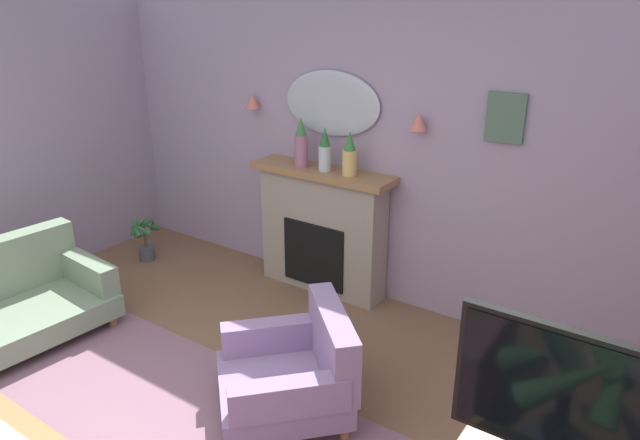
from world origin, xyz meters
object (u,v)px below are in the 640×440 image
object	(u,v)px
wall_mirror	(331,103)
tv_flatscreen	(575,412)
mantel_vase_left	(325,150)
potted_plant_small_fern	(145,236)
wall_sconce_left	(252,101)
mantel_vase_right	(350,156)
armchair_near_fireplace	(296,370)
mantel_vase_centre	(301,144)
wall_sconce_right	(419,121)
framed_picture	(505,118)
fireplace	(322,231)

from	to	relation	value
wall_mirror	tv_flatscreen	bearing A→B (deg)	-42.68
mantel_vase_left	potted_plant_small_fern	bearing A→B (deg)	-165.31
wall_mirror	wall_sconce_left	distance (m)	0.85
mantel_vase_right	armchair_near_fireplace	bearing A→B (deg)	-70.19
armchair_near_fireplace	tv_flatscreen	world-z (taller)	tv_flatscreen
mantel_vase_left	wall_sconce_left	size ratio (longest dim) A/B	2.69
mantel_vase_centre	wall_mirror	bearing A→B (deg)	40.36
wall_sconce_left	tv_flatscreen	bearing A→B (deg)	-34.11
mantel_vase_left	mantel_vase_right	distance (m)	0.25
wall_sconce_right	tv_flatscreen	size ratio (longest dim) A/B	0.17
framed_picture	potted_plant_small_fern	distance (m)	3.73
wall_sconce_left	armchair_near_fireplace	xyz separation A→B (m)	(1.69, -1.62, -1.35)
wall_sconce_left	tv_flatscreen	xyz separation A→B (m)	(3.40, -2.30, -0.41)
wall_mirror	wall_sconce_left	xyz separation A→B (m)	(-0.85, -0.05, -0.05)
fireplace	potted_plant_small_fern	world-z (taller)	fireplace
fireplace	framed_picture	distance (m)	1.91
armchair_near_fireplace	wall_mirror	bearing A→B (deg)	116.72
fireplace	framed_picture	xyz separation A→B (m)	(1.50, 0.15, 1.18)
mantel_vase_right	framed_picture	bearing A→B (deg)	8.53
mantel_vase_centre	fireplace	bearing A→B (deg)	8.06
armchair_near_fireplace	fireplace	bearing A→B (deg)	118.81
wall_sconce_left	wall_sconce_right	bearing A→B (deg)	0.00
mantel_vase_centre	wall_mirror	size ratio (longest dim) A/B	0.46
wall_mirror	armchair_near_fireplace	size ratio (longest dim) A/B	0.84
wall_sconce_left	armchair_near_fireplace	world-z (taller)	wall_sconce_left
mantel_vase_left	framed_picture	distance (m)	1.52
mantel_vase_centre	framed_picture	xyz separation A→B (m)	(1.70, 0.18, 0.39)
wall_sconce_left	potted_plant_small_fern	size ratio (longest dim) A/B	0.28
wall_sconce_left	armchair_near_fireplace	size ratio (longest dim) A/B	0.12
potted_plant_small_fern	mantel_vase_right	bearing A→B (deg)	13.05
mantel_vase_left	tv_flatscreen	size ratio (longest dim) A/B	0.45
fireplace	potted_plant_small_fern	distance (m)	1.95
mantel_vase_left	wall_sconce_right	size ratio (longest dim) A/B	2.69
mantel_vase_right	mantel_vase_centre	bearing A→B (deg)	-180.00
mantel_vase_right	wall_sconce_left	bearing A→B (deg)	174.04
framed_picture	armchair_near_fireplace	distance (m)	2.31
mantel_vase_left	framed_picture	xyz separation A→B (m)	(1.45, 0.18, 0.41)
mantel_vase_left	wall_sconce_right	xyz separation A→B (m)	(0.80, 0.12, 0.32)
mantel_vase_centre	mantel_vase_right	xyz separation A→B (m)	(0.50, 0.00, -0.03)
mantel_vase_right	wall_sconce_left	world-z (taller)	wall_sconce_left
mantel_vase_left	wall_sconce_right	distance (m)	0.87
potted_plant_small_fern	wall_sconce_left	bearing A→B (deg)	31.68
fireplace	mantel_vase_left	distance (m)	0.77
mantel_vase_centre	wall_mirror	world-z (taller)	wall_mirror
tv_flatscreen	wall_sconce_left	bearing A→B (deg)	145.89
mantel_vase_left	armchair_near_fireplace	size ratio (longest dim) A/B	0.33
wall_mirror	wall_sconce_right	size ratio (longest dim) A/B	6.86
mantel_vase_centre	wall_sconce_left	size ratio (longest dim) A/B	3.14
potted_plant_small_fern	wall_sconce_right	bearing A→B (deg)	12.90
wall_mirror	framed_picture	world-z (taller)	wall_mirror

